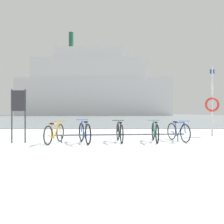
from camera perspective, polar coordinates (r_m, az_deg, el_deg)
name	(u,v)px	position (r m, az deg, el deg)	size (l,w,h in m)	color
ground	(115,117)	(60.17, 0.67, -1.17)	(80.00, 132.00, 0.08)	silver
bike_rack	(121,135)	(8.96, 2.20, -5.48)	(4.85, 0.55, 0.31)	#4C5156
bicycle_0	(55,133)	(8.87, -13.52, -4.96)	(0.48, 1.69, 0.79)	black
bicycle_1	(85,133)	(8.75, -6.56, -4.88)	(0.68, 1.60, 0.85)	black
bicycle_2	(120,132)	(9.00, 1.85, -4.84)	(0.46, 1.74, 0.81)	black
bicycle_3	(155,132)	(9.21, 10.24, -4.73)	(0.46, 1.78, 0.81)	black
bicycle_4	(178,132)	(9.64, 15.50, -4.53)	(0.57, 1.64, 0.80)	black
info_sign	(19,106)	(9.33, -21.38, 1.25)	(0.55, 0.07, 1.96)	#33383D
rescue_post	(212,103)	(12.11, 22.79, 2.10)	(0.68, 0.10, 3.28)	silver
ferry_ship	(93,88)	(84.59, -4.66, 5.83)	(53.57, 11.15, 29.26)	white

